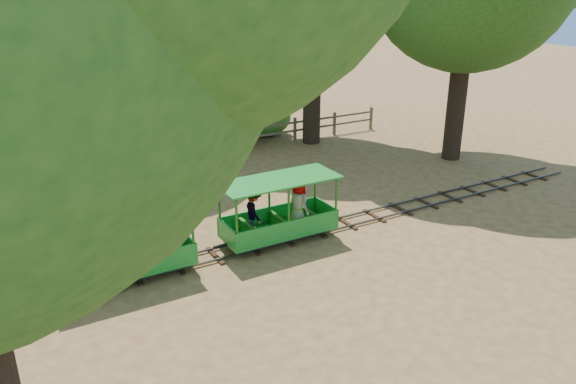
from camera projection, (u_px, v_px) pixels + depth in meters
ground at (285, 239)px, 14.96m from camera, size 90.00×90.00×0.00m
track at (285, 237)px, 14.93m from camera, size 22.00×1.00×0.10m
carriage_front at (126, 252)px, 12.72m from camera, size 3.14×1.36×1.63m
carriage_rear at (277, 214)px, 14.58m from camera, size 3.14×1.28×1.63m
fence at (181, 144)px, 21.22m from camera, size 18.10×0.10×1.00m
shrub_west at (62, 147)px, 20.35m from camera, size 2.11×1.62×1.46m
shrub_mid_w at (186, 125)px, 22.46m from camera, size 2.72×2.10×1.89m
shrub_mid_e at (236, 123)px, 23.55m from camera, size 2.21×1.70×1.53m
shrub_east at (266, 118)px, 24.18m from camera, size 2.30×1.77×1.59m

